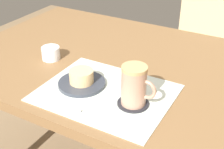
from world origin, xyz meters
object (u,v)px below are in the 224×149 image
Objects in this scene: pastry at (81,76)px; wooden_chair at (201,47)px; sugar_bowl at (51,53)px; coffee_mug at (135,85)px; pastry_plate at (82,83)px; dining_table at (118,77)px.

wooden_chair is at bearing 80.16° from pastry.
coffee_mug is at bearing -16.33° from sugar_bowl.
wooden_chair is 5.93× the size of pastry_plate.
wooden_chair is (0.15, 0.75, -0.14)m from dining_table.
dining_table is 0.78m from wooden_chair.
pastry is at bearing 90.00° from pastry_plate.
sugar_bowl reaches higher than pastry_plate.
dining_table is 1.32× the size of wooden_chair.
sugar_bowl is at bearing -153.79° from dining_table.
pastry reaches higher than sugar_bowl.
wooden_chair is 0.98m from sugar_bowl.
pastry reaches higher than dining_table.
pastry reaches higher than pastry_plate.
sugar_bowl is (-0.22, 0.11, 0.02)m from pastry_plate.
wooden_chair reaches higher than sugar_bowl.
pastry_plate is 1.27× the size of coffee_mug.
coffee_mug reaches higher than sugar_bowl.
wooden_chair is at bearing 66.01° from sugar_bowl.
pastry_plate is 1.97× the size of pastry.
wooden_chair is 1.01m from pastry_plate.
wooden_chair is 1.02m from pastry.
dining_table is at bearing 127.28° from coffee_mug.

